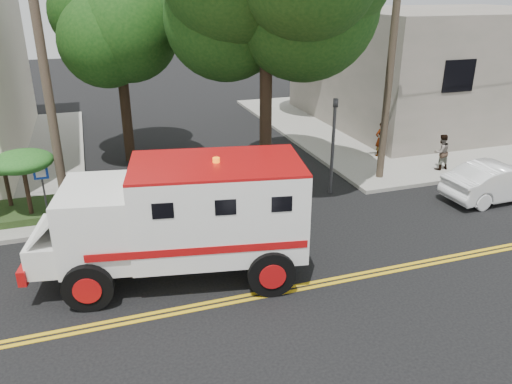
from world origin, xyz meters
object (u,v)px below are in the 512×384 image
object	(u,v)px
parked_sedan	(499,181)
pedestrian_a	(381,139)
armored_truck	(183,214)
pedestrian_b	(441,152)

from	to	relation	value
parked_sedan	pedestrian_a	xyz separation A→B (m)	(-1.61, 5.45, 0.23)
parked_sedan	armored_truck	bearing A→B (deg)	95.21
armored_truck	parked_sedan	bearing A→B (deg)	17.84
pedestrian_a	armored_truck	bearing A→B (deg)	27.25
armored_truck	pedestrian_b	distance (m)	12.55
pedestrian_a	pedestrian_b	bearing A→B (deg)	113.56
armored_truck	pedestrian_a	size ratio (longest dim) A/B	4.69
pedestrian_b	pedestrian_a	bearing A→B (deg)	-62.96
parked_sedan	pedestrian_a	world-z (taller)	pedestrian_a
pedestrian_a	pedestrian_b	world-z (taller)	pedestrian_a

